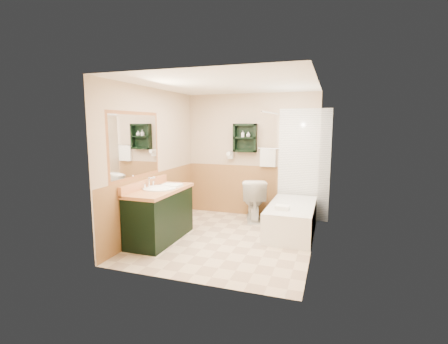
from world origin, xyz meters
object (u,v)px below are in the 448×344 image
bathtub (291,219)px  soap_bottle_a (243,136)px  wall_shelf (245,138)px  hair_dryer (231,155)px  soap_bottle_b (248,135)px  vanity (160,214)px  vanity_book (156,180)px  toilet (253,199)px

bathtub → soap_bottle_a: soap_bottle_a is taller
wall_shelf → hair_dryer: (-0.30, 0.02, -0.35)m
soap_bottle_a → soap_bottle_b: 0.11m
wall_shelf → vanity: bearing=-117.0°
wall_shelf → soap_bottle_a: (-0.04, -0.01, 0.04)m
wall_shelf → hair_dryer: 0.46m
wall_shelf → vanity_book: size_ratio=2.77×
hair_dryer → wall_shelf: bearing=-4.8°
vanity → wall_shelf: bearing=63.0°
bathtub → vanity_book: bearing=-159.2°
vanity → vanity_book: (-0.17, 0.20, 0.51)m
toilet → soap_bottle_b: bearing=-68.0°
vanity → bathtub: (1.92, 0.99, -0.17)m
soap_bottle_b → wall_shelf: bearing=175.7°
vanity_book → soap_bottle_b: soap_bottle_b is taller
soap_bottle_a → wall_shelf: bearing=6.7°
wall_shelf → soap_bottle_b: 0.09m
hair_dryer → toilet: hair_dryer is taller
wall_shelf → soap_bottle_a: bearing=-173.3°
wall_shelf → bathtub: size_ratio=0.37×
vanity → toilet: (1.13, 1.54, -0.02)m
wall_shelf → toilet: (0.24, -0.22, -1.16)m
vanity → soap_bottle_b: size_ratio=12.39×
wall_shelf → toilet: size_ratio=0.68×
hair_dryer → vanity_book: size_ratio=1.21×
vanity → toilet: 1.91m
soap_bottle_b → toilet: bearing=-51.4°
hair_dryer → vanity_book: 1.78m
vanity → bathtub: vanity is taller
wall_shelf → hair_dryer: wall_shelf is taller
vanity → toilet: bearing=53.6°
vanity → vanity_book: 0.57m
soap_bottle_a → soap_bottle_b: size_ratio=1.17×
bathtub → toilet: size_ratio=1.86×
soap_bottle_b → vanity: bearing=-118.7°
hair_dryer → vanity: size_ratio=0.19×
bathtub → vanity: bearing=-152.7°
wall_shelf → vanity_book: wall_shelf is taller
bathtub → vanity_book: (-2.08, -0.79, 0.68)m
toilet → wall_shelf: bearing=-59.4°
toilet → soap_bottle_b: size_ratio=7.72×
bathtub → toilet: toilet is taller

